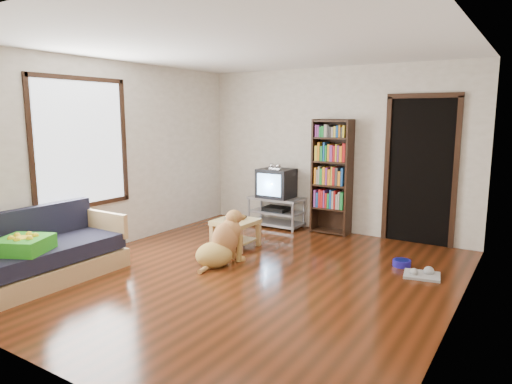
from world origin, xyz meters
The scene contains 18 objects.
ground centered at (0.00, 0.00, 0.00)m, with size 5.00×5.00×0.00m, color #53220E.
ceiling centered at (0.00, 0.00, 2.60)m, with size 5.00×5.00×0.00m, color white.
wall_back centered at (0.00, 2.50, 1.30)m, with size 4.50×4.50×0.00m, color silver.
wall_front centered at (0.00, -2.50, 1.30)m, with size 4.50×4.50×0.00m, color silver.
wall_left centered at (-2.25, 0.00, 1.30)m, with size 5.00×5.00×0.00m, color silver.
wall_right centered at (2.25, 0.00, 1.30)m, with size 5.00×5.00×0.00m, color silver.
green_cushion centered at (-1.75, -1.66, 0.50)m, with size 0.48×0.48×0.16m, color green.
laptop centered at (-0.77, 0.83, 0.41)m, with size 0.30×0.20×0.02m, color silver.
dog_bowl centered at (1.46, 1.29, 0.04)m, with size 0.22×0.22×0.08m, color #1D1590.
grey_rag centered at (1.76, 1.04, 0.01)m, with size 0.40×0.32×0.03m, color #ADADAD.
window centered at (-2.23, -0.50, 1.50)m, with size 0.03×1.46×1.70m.
doorway centered at (1.35, 2.48, 1.12)m, with size 1.03×0.05×2.19m.
tv_stand centered at (-0.90, 2.25, 0.27)m, with size 0.90×0.45×0.50m.
crt_tv centered at (-0.90, 2.27, 0.74)m, with size 0.55×0.52×0.58m.
bookshelf centered at (0.05, 2.34, 1.00)m, with size 0.60×0.30×1.80m.
sofa centered at (-1.87, -1.38, 0.26)m, with size 0.80×1.80×0.80m.
coffee_table centered at (-0.77, 0.86, 0.28)m, with size 0.55×0.55×0.40m.
dog centered at (-0.50, 0.18, 0.26)m, with size 0.57×0.85×0.70m.
Camera 1 is at (2.84, -4.29, 1.86)m, focal length 32.00 mm.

